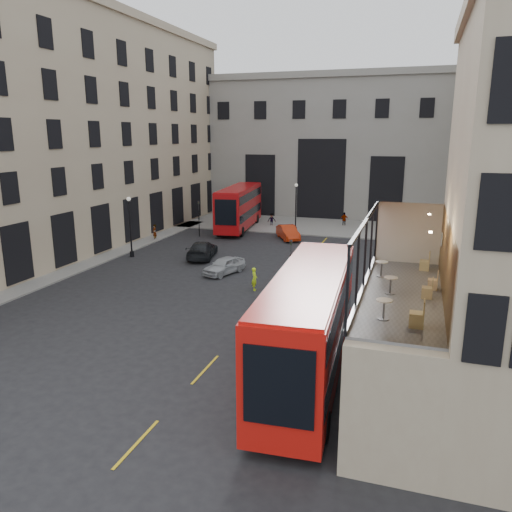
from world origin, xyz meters
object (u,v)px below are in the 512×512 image
(bus_near, at_px, (309,321))
(cyclist, at_px, (254,279))
(pedestrian_c, at_px, (344,219))
(cafe_chair_b, at_px, (427,292))
(cafe_table_mid, at_px, (391,283))
(cafe_chair_a, at_px, (417,319))
(traffic_light_far, at_px, (199,214))
(pedestrian_b, at_px, (272,220))
(bus_far, at_px, (239,206))
(car_a, at_px, (224,265))
(bicycle, at_px, (298,261))
(pedestrian_e, at_px, (155,232))
(traffic_light_near, at_px, (291,260))
(cafe_table_near, at_px, (384,306))
(pedestrian_a, at_px, (219,220))
(cafe_chair_d, at_px, (425,265))
(car_b, at_px, (288,232))
(cafe_table_far, at_px, (382,267))
(street_lamp_b, at_px, (296,210))
(cafe_chair_c, at_px, (433,284))
(pedestrian_d, at_px, (391,228))
(car_c, at_px, (202,250))
(street_lamp_a, at_px, (131,230))

(bus_near, bearing_deg, cyclist, 118.42)
(pedestrian_c, relative_size, cafe_chair_b, 2.06)
(cafe_table_mid, relative_size, cafe_chair_a, 0.73)
(traffic_light_far, distance_m, pedestrian_b, 10.10)
(bus_far, xyz_separation_m, car_a, (5.24, -17.90, -2.04))
(bicycle, bearing_deg, pedestrian_e, 77.78)
(traffic_light_near, relative_size, cafe_table_near, 5.53)
(bus_near, xyz_separation_m, cafe_chair_b, (4.70, -0.81, 2.07))
(pedestrian_a, xyz_separation_m, cafe_chair_a, (21.79, -36.29, 3.91))
(bus_far, bearing_deg, cyclist, -67.41)
(pedestrian_e, xyz_separation_m, cafe_chair_d, (25.92, -21.10, 4.04))
(car_b, xyz_separation_m, pedestrian_c, (4.45, 9.15, 0.11))
(traffic_light_far, height_order, cafe_chair_a, cafe_chair_a)
(car_a, xyz_separation_m, pedestrian_e, (-11.41, 9.48, 0.16))
(pedestrian_a, xyz_separation_m, cafe_table_far, (20.24, -30.64, 4.07))
(pedestrian_c, distance_m, pedestrian_e, 22.18)
(street_lamp_b, distance_m, pedestrian_b, 4.41)
(bus_near, distance_m, pedestrian_c, 38.56)
(car_b, height_order, cafe_chair_d, cafe_chair_d)
(cafe_table_near, relative_size, cafe_table_mid, 1.03)
(cafe_chair_c, bearing_deg, cafe_table_far, 149.31)
(traffic_light_far, height_order, pedestrian_d, traffic_light_far)
(traffic_light_near, xyz_separation_m, cafe_chair_d, (8.33, -8.20, 2.43))
(bus_far, relative_size, cafe_table_near, 17.91)
(cafe_chair_a, distance_m, cafe_chair_b, 3.18)
(car_a, height_order, cyclist, cyclist)
(bus_far, xyz_separation_m, cafe_chair_a, (19.49, -36.83, 2.17))
(car_c, bearing_deg, cafe_table_mid, 118.41)
(pedestrian_c, bearing_deg, car_c, 53.85)
(bus_far, distance_m, pedestrian_a, 2.93)
(traffic_light_far, distance_m, cafe_table_mid, 35.31)
(street_lamp_a, distance_m, street_lamp_b, 19.42)
(cyclist, xyz_separation_m, cafe_chair_a, (10.68, -15.66, 4.06))
(car_c, height_order, pedestrian_b, pedestrian_b)
(car_a, height_order, cafe_table_far, cafe_table_far)
(pedestrian_b, relative_size, pedestrian_c, 0.93)
(traffic_light_far, distance_m, car_c, 9.52)
(traffic_light_far, height_order, bus_far, bus_far)
(car_b, bearing_deg, pedestrian_d, -6.49)
(traffic_light_near, height_order, cafe_chair_c, cafe_chair_c)
(street_lamp_a, bearing_deg, pedestrian_a, 81.22)
(cafe_table_far, bearing_deg, cafe_chair_a, -74.67)
(traffic_light_near, height_order, bus_far, bus_far)
(traffic_light_near, distance_m, traffic_light_far, 21.26)
(bus_far, relative_size, bicycle, 6.72)
(cyclist, distance_m, cafe_table_near, 18.55)
(pedestrian_c, bearing_deg, cafe_chair_c, 93.72)
(car_b, bearing_deg, car_c, -147.35)
(street_lamp_b, height_order, car_b, street_lamp_b)
(car_c, relative_size, pedestrian_c, 3.05)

